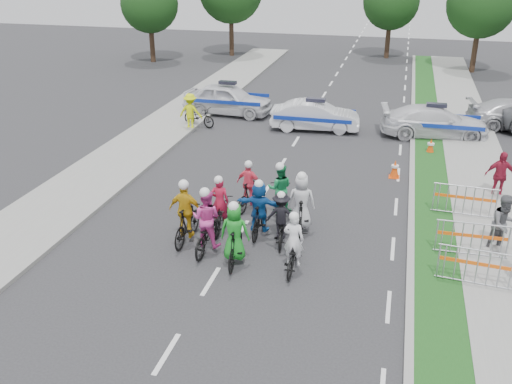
% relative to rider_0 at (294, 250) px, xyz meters
% --- Properties ---
extents(ground, '(90.00, 90.00, 0.00)m').
position_rel_rider_0_xyz_m(ground, '(-1.99, -1.15, -0.59)').
color(ground, '#28282B').
rests_on(ground, ground).
extents(curb_right, '(0.20, 60.00, 0.12)m').
position_rel_rider_0_xyz_m(curb_right, '(3.11, 3.85, -0.53)').
color(curb_right, gray).
rests_on(curb_right, ground).
extents(grass_strip, '(1.20, 60.00, 0.11)m').
position_rel_rider_0_xyz_m(grass_strip, '(3.81, 3.85, -0.53)').
color(grass_strip, '#184115').
rests_on(grass_strip, ground).
extents(sidewalk_right, '(2.40, 60.00, 0.13)m').
position_rel_rider_0_xyz_m(sidewalk_right, '(5.61, 3.85, -0.52)').
color(sidewalk_right, gray).
rests_on(sidewalk_right, ground).
extents(sidewalk_left, '(3.00, 60.00, 0.13)m').
position_rel_rider_0_xyz_m(sidewalk_left, '(-8.49, 3.85, -0.52)').
color(sidewalk_left, gray).
rests_on(sidewalk_left, ground).
extents(rider_0, '(0.61, 1.74, 1.78)m').
position_rel_rider_0_xyz_m(rider_0, '(0.00, 0.00, 0.00)').
color(rider_0, black).
rests_on(rider_0, ground).
extents(rider_1, '(0.84, 1.86, 1.92)m').
position_rel_rider_0_xyz_m(rider_1, '(-1.62, -0.07, 0.15)').
color(rider_1, black).
rests_on(rider_1, ground).
extents(rider_2, '(0.85, 1.97, 2.00)m').
position_rel_rider_0_xyz_m(rider_2, '(-2.62, 0.45, 0.15)').
color(rider_2, black).
rests_on(rider_2, ground).
extents(rider_3, '(1.02, 1.93, 2.02)m').
position_rel_rider_0_xyz_m(rider_3, '(-3.37, 0.78, 0.18)').
color(rider_3, black).
rests_on(rider_3, ground).
extents(rider_4, '(1.00, 1.72, 1.69)m').
position_rel_rider_0_xyz_m(rider_4, '(-0.65, 1.41, 0.07)').
color(rider_4, black).
rests_on(rider_4, ground).
extents(rider_5, '(1.47, 1.76, 1.84)m').
position_rel_rider_0_xyz_m(rider_5, '(-1.39, 1.74, 0.19)').
color(rider_5, black).
rests_on(rider_5, ground).
extents(rider_6, '(0.84, 1.85, 1.83)m').
position_rel_rider_0_xyz_m(rider_6, '(-2.65, 1.80, 0.02)').
color(rider_6, black).
rests_on(rider_6, ground).
extents(rider_7, '(0.91, 1.96, 2.00)m').
position_rel_rider_0_xyz_m(rider_7, '(-0.21, 2.29, 0.19)').
color(rider_7, black).
rests_on(rider_7, ground).
extents(rider_8, '(1.00, 1.95, 1.90)m').
position_rel_rider_0_xyz_m(rider_8, '(-1.07, 3.17, 0.11)').
color(rider_8, black).
rests_on(rider_8, ground).
extents(rider_9, '(0.94, 1.73, 1.75)m').
position_rel_rider_0_xyz_m(rider_9, '(-2.17, 3.46, 0.09)').
color(rider_9, black).
rests_on(rider_9, ground).
extents(police_car_0, '(4.74, 2.21, 1.57)m').
position_rel_rider_0_xyz_m(police_car_0, '(-6.27, 14.45, 0.20)').
color(police_car_0, silver).
rests_on(police_car_0, ground).
extents(police_car_1, '(4.30, 1.84, 1.38)m').
position_rel_rider_0_xyz_m(police_car_1, '(-1.45, 12.83, 0.10)').
color(police_car_1, silver).
rests_on(police_car_1, ground).
extents(police_car_2, '(5.05, 2.57, 1.40)m').
position_rel_rider_0_xyz_m(police_car_2, '(4.02, 13.17, 0.11)').
color(police_car_2, silver).
rests_on(police_car_2, ground).
extents(spectator_1, '(1.07, 0.99, 1.78)m').
position_rel_rider_0_xyz_m(spectator_1, '(5.58, 2.41, 0.30)').
color(spectator_1, '#56575B').
rests_on(spectator_1, ground).
extents(spectator_2, '(1.05, 0.55, 1.71)m').
position_rel_rider_0_xyz_m(spectator_2, '(5.98, 6.48, 0.27)').
color(spectator_2, maroon).
rests_on(spectator_2, ground).
extents(marshal_hiviz, '(1.15, 0.68, 1.75)m').
position_rel_rider_0_xyz_m(marshal_hiviz, '(-7.19, 11.40, 0.28)').
color(marshal_hiviz, '#CEE00B').
rests_on(marshal_hiviz, ground).
extents(barrier_0, '(2.04, 0.70, 1.12)m').
position_rel_rider_0_xyz_m(barrier_0, '(4.71, 0.27, -0.03)').
color(barrier_0, '#A5A8AD').
rests_on(barrier_0, ground).
extents(barrier_1, '(2.00, 0.51, 1.12)m').
position_rel_rider_0_xyz_m(barrier_1, '(4.71, 1.83, -0.03)').
color(barrier_1, '#A5A8AD').
rests_on(barrier_1, ground).
extents(barrier_2, '(2.03, 0.62, 1.12)m').
position_rel_rider_0_xyz_m(barrier_2, '(4.71, 4.52, -0.03)').
color(barrier_2, '#A5A8AD').
rests_on(barrier_2, ground).
extents(cone_0, '(0.40, 0.40, 0.70)m').
position_rel_rider_0_xyz_m(cone_0, '(2.45, 7.56, -0.25)').
color(cone_0, '#F24C0C').
rests_on(cone_0, ground).
extents(cone_1, '(0.40, 0.40, 0.70)m').
position_rel_rider_0_xyz_m(cone_1, '(3.83, 10.62, -0.25)').
color(cone_1, '#F24C0C').
rests_on(cone_1, ground).
extents(parked_bike, '(1.93, 1.20, 0.96)m').
position_rel_rider_0_xyz_m(parked_bike, '(-7.00, 12.00, -0.11)').
color(parked_bike, black).
rests_on(parked_bike, ground).
extents(tree_0, '(4.20, 4.20, 6.30)m').
position_rel_rider_0_xyz_m(tree_0, '(-15.99, 26.85, 3.60)').
color(tree_0, '#382619').
rests_on(tree_0, ground).
extents(tree_1, '(4.55, 4.55, 6.82)m').
position_rel_rider_0_xyz_m(tree_1, '(7.01, 28.85, 3.95)').
color(tree_1, '#382619').
rests_on(tree_1, ground).
extents(tree_4, '(4.20, 4.20, 6.30)m').
position_rel_rider_0_xyz_m(tree_4, '(1.01, 32.85, 3.60)').
color(tree_4, '#382619').
rests_on(tree_4, ground).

